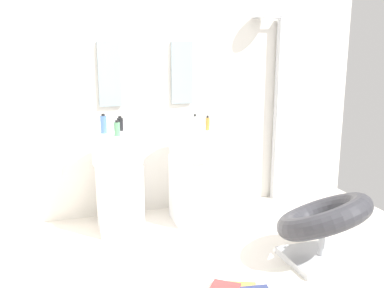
{
  "coord_description": "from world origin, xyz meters",
  "views": [
    {
      "loc": [
        -0.88,
        -2.67,
        1.71
      ],
      "look_at": [
        0.15,
        0.55,
        0.95
      ],
      "focal_mm": 39.72,
      "sensor_mm": 36.0,
      "label": 1
    }
  ],
  "objects_px": {
    "pedestal_sink_left": "(119,179)",
    "soap_bottle_white": "(195,123)",
    "lounge_chair": "(323,222)",
    "shower_column": "(280,106)",
    "soap_bottle_green": "(117,129)",
    "soap_bottle_black": "(120,124)",
    "soap_bottle_amber": "(208,124)",
    "pedestal_sink_right": "(193,172)",
    "soap_bottle_blue": "(104,124)"
  },
  "relations": [
    {
      "from": "pedestal_sink_left",
      "to": "soap_bottle_white",
      "type": "xyz_separation_m",
      "value": [
        0.72,
        -0.12,
        0.51
      ]
    },
    {
      "from": "pedestal_sink_left",
      "to": "soap_bottle_white",
      "type": "distance_m",
      "value": 0.89
    },
    {
      "from": "soap_bottle_white",
      "to": "lounge_chair",
      "type": "bearing_deg",
      "value": -54.11
    },
    {
      "from": "shower_column",
      "to": "soap_bottle_white",
      "type": "xyz_separation_m",
      "value": [
        -1.15,
        -0.45,
        -0.06
      ]
    },
    {
      "from": "soap_bottle_green",
      "to": "soap_bottle_black",
      "type": "height_order",
      "value": "soap_bottle_green"
    },
    {
      "from": "shower_column",
      "to": "soap_bottle_amber",
      "type": "height_order",
      "value": "shower_column"
    },
    {
      "from": "pedestal_sink_right",
      "to": "soap_bottle_amber",
      "type": "xyz_separation_m",
      "value": [
        0.1,
        -0.12,
        0.51
      ]
    },
    {
      "from": "soap_bottle_green",
      "to": "soap_bottle_blue",
      "type": "height_order",
      "value": "soap_bottle_blue"
    },
    {
      "from": "shower_column",
      "to": "lounge_chair",
      "type": "relative_size",
      "value": 1.89
    },
    {
      "from": "soap_bottle_amber",
      "to": "pedestal_sink_left",
      "type": "bearing_deg",
      "value": 171.7
    },
    {
      "from": "lounge_chair",
      "to": "soap_bottle_blue",
      "type": "bearing_deg",
      "value": 143.21
    },
    {
      "from": "soap_bottle_black",
      "to": "pedestal_sink_left",
      "type": "bearing_deg",
      "value": -113.08
    },
    {
      "from": "lounge_chair",
      "to": "soap_bottle_black",
      "type": "xyz_separation_m",
      "value": [
        -1.42,
        1.26,
        0.66
      ]
    },
    {
      "from": "soap_bottle_green",
      "to": "pedestal_sink_right",
      "type": "bearing_deg",
      "value": 10.77
    },
    {
      "from": "pedestal_sink_right",
      "to": "soap_bottle_amber",
      "type": "height_order",
      "value": "soap_bottle_amber"
    },
    {
      "from": "pedestal_sink_right",
      "to": "lounge_chair",
      "type": "relative_size",
      "value": 0.97
    },
    {
      "from": "lounge_chair",
      "to": "soap_bottle_amber",
      "type": "relative_size",
      "value": 7.75
    },
    {
      "from": "soap_bottle_blue",
      "to": "lounge_chair",
      "type": "bearing_deg",
      "value": -36.79
    },
    {
      "from": "lounge_chair",
      "to": "soap_bottle_black",
      "type": "bearing_deg",
      "value": 138.35
    },
    {
      "from": "soap_bottle_black",
      "to": "soap_bottle_white",
      "type": "bearing_deg",
      "value": -18.76
    },
    {
      "from": "soap_bottle_white",
      "to": "soap_bottle_blue",
      "type": "xyz_separation_m",
      "value": [
        -0.83,
        0.15,
        0.01
      ]
    },
    {
      "from": "soap_bottle_green",
      "to": "soap_bottle_white",
      "type": "xyz_separation_m",
      "value": [
        0.73,
        0.03,
        0.01
      ]
    },
    {
      "from": "soap_bottle_black",
      "to": "pedestal_sink_right",
      "type": "bearing_deg",
      "value": -9.02
    },
    {
      "from": "soap_bottle_green",
      "to": "soap_bottle_black",
      "type": "bearing_deg",
      "value": 75.88
    },
    {
      "from": "pedestal_sink_left",
      "to": "soap_bottle_blue",
      "type": "relative_size",
      "value": 5.82
    },
    {
      "from": "pedestal_sink_right",
      "to": "soap_bottle_amber",
      "type": "bearing_deg",
      "value": -49.63
    },
    {
      "from": "lounge_chair",
      "to": "soap_bottle_green",
      "type": "xyz_separation_m",
      "value": [
        -1.48,
        1.01,
        0.67
      ]
    },
    {
      "from": "shower_column",
      "to": "pedestal_sink_left",
      "type": "bearing_deg",
      "value": -169.96
    },
    {
      "from": "pedestal_sink_right",
      "to": "soap_bottle_amber",
      "type": "relative_size",
      "value": 7.49
    },
    {
      "from": "pedestal_sink_right",
      "to": "soap_bottle_blue",
      "type": "height_order",
      "value": "soap_bottle_blue"
    },
    {
      "from": "pedestal_sink_left",
      "to": "shower_column",
      "type": "bearing_deg",
      "value": 10.04
    },
    {
      "from": "soap_bottle_green",
      "to": "soap_bottle_amber",
      "type": "bearing_deg",
      "value": 1.38
    },
    {
      "from": "lounge_chair",
      "to": "soap_bottle_green",
      "type": "distance_m",
      "value": 1.91
    },
    {
      "from": "pedestal_sink_left",
      "to": "pedestal_sink_right",
      "type": "distance_m",
      "value": 0.74
    },
    {
      "from": "lounge_chair",
      "to": "soap_bottle_amber",
      "type": "xyz_separation_m",
      "value": [
        -0.62,
        1.03,
        0.66
      ]
    },
    {
      "from": "soap_bottle_black",
      "to": "soap_bottle_green",
      "type": "bearing_deg",
      "value": -104.12
    },
    {
      "from": "pedestal_sink_right",
      "to": "shower_column",
      "type": "relative_size",
      "value": 0.51
    },
    {
      "from": "shower_column",
      "to": "soap_bottle_green",
      "type": "relative_size",
      "value": 14.18
    },
    {
      "from": "soap_bottle_amber",
      "to": "soap_bottle_black",
      "type": "relative_size",
      "value": 1.0
    },
    {
      "from": "shower_column",
      "to": "soap_bottle_green",
      "type": "xyz_separation_m",
      "value": [
        -1.88,
        -0.47,
        -0.06
      ]
    },
    {
      "from": "soap_bottle_white",
      "to": "soap_bottle_blue",
      "type": "height_order",
      "value": "soap_bottle_blue"
    },
    {
      "from": "lounge_chair",
      "to": "soap_bottle_blue",
      "type": "height_order",
      "value": "soap_bottle_blue"
    },
    {
      "from": "pedestal_sink_right",
      "to": "soap_bottle_black",
      "type": "height_order",
      "value": "soap_bottle_black"
    },
    {
      "from": "pedestal_sink_left",
      "to": "soap_bottle_green",
      "type": "height_order",
      "value": "soap_bottle_green"
    },
    {
      "from": "pedestal_sink_right",
      "to": "soap_bottle_white",
      "type": "xyz_separation_m",
      "value": [
        -0.02,
        -0.12,
        0.51
      ]
    },
    {
      "from": "pedestal_sink_left",
      "to": "pedestal_sink_right",
      "type": "bearing_deg",
      "value": 0.0
    },
    {
      "from": "soap_bottle_green",
      "to": "soap_bottle_blue",
      "type": "xyz_separation_m",
      "value": [
        -0.1,
        0.17,
        0.02
      ]
    },
    {
      "from": "pedestal_sink_left",
      "to": "pedestal_sink_right",
      "type": "relative_size",
      "value": 1.0
    },
    {
      "from": "pedestal_sink_right",
      "to": "soap_bottle_white",
      "type": "distance_m",
      "value": 0.53
    },
    {
      "from": "soap_bottle_white",
      "to": "soap_bottle_blue",
      "type": "bearing_deg",
      "value": 169.9
    }
  ]
}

